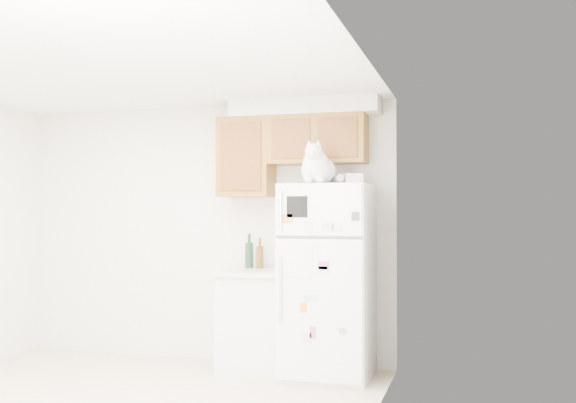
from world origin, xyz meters
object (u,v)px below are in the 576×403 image
at_px(bottle_green, 249,251).
at_px(storage_box_back, 351,179).
at_px(storage_box_front, 354,179).
at_px(cat, 318,168).
at_px(base_counter, 256,320).
at_px(refrigerator, 328,280).
at_px(bottle_amber, 260,253).

bearing_deg(bottle_green, storage_box_back, -6.58).
bearing_deg(storage_box_front, cat, -168.21).
xyz_separation_m(base_counter, bottle_green, (-0.14, 0.19, 0.62)).
relative_size(refrigerator, bottle_amber, 5.84).
distance_m(refrigerator, base_counter, 0.79).
height_order(refrigerator, bottle_green, refrigerator).
xyz_separation_m(base_counter, storage_box_back, (0.87, 0.07, 1.29)).
height_order(base_counter, bottle_amber, bottle_amber).
bearing_deg(base_counter, bottle_amber, 97.25).
bearing_deg(base_counter, storage_box_front, -6.42).
relative_size(refrigerator, bottle_green, 5.15).
bearing_deg(storage_box_back, refrigerator, -136.39).
height_order(cat, bottle_green, cat).
xyz_separation_m(refrigerator, storage_box_back, (0.18, 0.15, 0.90)).
bearing_deg(bottle_green, base_counter, -54.16).
bearing_deg(bottle_amber, cat, -32.18).
bearing_deg(storage_box_back, storage_box_front, -66.05).
distance_m(storage_box_back, bottle_green, 1.21).
relative_size(cat, storage_box_front, 3.55).
height_order(base_counter, bottle_green, bottle_green).
relative_size(refrigerator, cat, 3.19).
bearing_deg(cat, refrigerator, 74.22).
bearing_deg(bottle_amber, storage_box_front, -16.01).
distance_m(base_counter, cat, 1.54).
xyz_separation_m(base_counter, cat, (0.64, -0.25, 1.38)).
xyz_separation_m(refrigerator, base_counter, (-0.69, 0.07, -0.39)).
relative_size(storage_box_back, storage_box_front, 1.20).
bearing_deg(bottle_green, cat, -29.31).
bearing_deg(base_counter, cat, -21.13).
bearing_deg(refrigerator, bottle_green, 162.39).
bearing_deg(base_counter, storage_box_back, 4.72).
relative_size(bottle_green, bottle_amber, 1.13).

